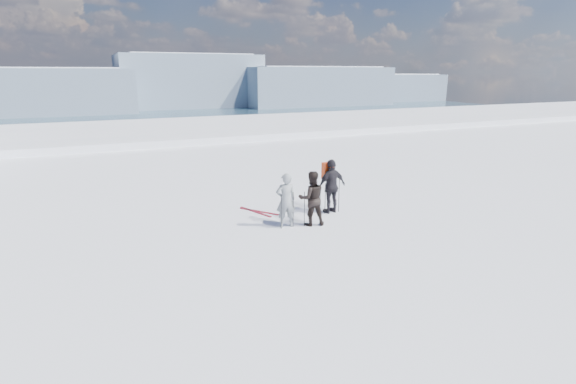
# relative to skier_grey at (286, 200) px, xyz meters

# --- Properties ---
(lake_basin) EXTENTS (820.00, 820.00, 71.62)m
(lake_basin) POSITION_rel_skier_grey_xyz_m (1.42, 26.26, -7.42)
(lake_basin) COLOR white
(lake_basin) RESTS_ON ground
(far_mountain_range) EXTENTS (770.00, 110.00, 53.00)m
(far_mountain_range) POSITION_rel_skier_grey_xyz_m (31.02, 451.04, -8.11)
(far_mountain_range) COLOR slate
(far_mountain_range) RESTS_ON ground
(skier_grey) EXTENTS (0.73, 0.53, 1.84)m
(skier_grey) POSITION_rel_skier_grey_xyz_m (0.00, 0.00, 0.00)
(skier_grey) COLOR gray
(skier_grey) RESTS_ON ground
(skier_dark) EXTENTS (1.04, 0.89, 1.87)m
(skier_dark) POSITION_rel_skier_grey_xyz_m (0.87, -0.18, 0.01)
(skier_dark) COLOR black
(skier_dark) RESTS_ON ground
(skier_pack) EXTENTS (1.22, 0.62, 2.00)m
(skier_pack) POSITION_rel_skier_grey_xyz_m (2.19, 0.75, 0.08)
(skier_pack) COLOR black
(skier_pack) RESTS_ON ground
(backpack) EXTENTS (0.45, 0.29, 0.62)m
(backpack) POSITION_rel_skier_grey_xyz_m (2.16, 1.00, 1.39)
(backpack) COLOR #EA4316
(backpack) RESTS_ON skier_pack
(ski_poles) EXTENTS (2.73, 1.01, 1.37)m
(ski_poles) POSITION_rel_skier_grey_xyz_m (1.05, 0.13, -0.31)
(ski_poles) COLOR black
(ski_poles) RESTS_ON ground
(skis_loose) EXTENTS (1.07, 1.63, 0.03)m
(skis_loose) POSITION_rel_skier_grey_xyz_m (-0.29, 1.94, -0.91)
(skis_loose) COLOR black
(skis_loose) RESTS_ON ground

